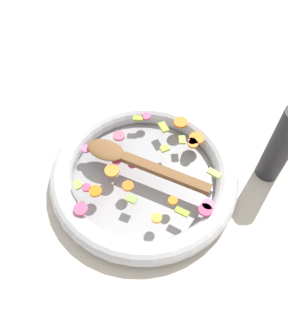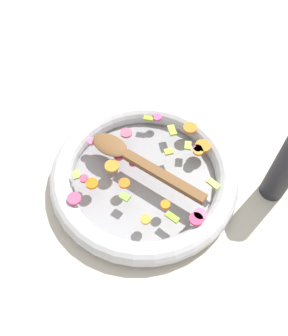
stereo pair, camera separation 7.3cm
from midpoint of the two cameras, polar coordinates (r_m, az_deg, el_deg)
The scene contains 5 objects.
ground_plane at distance 0.77m, azimuth 2.70°, elevation -2.31°, with size 4.00×4.00×0.00m, color beige.
skillet at distance 0.75m, azimuth 2.77°, elevation -1.41°, with size 0.43×0.43×0.05m.
chopped_vegetables at distance 0.73m, azimuth 3.84°, elevation 0.51°, with size 0.34×0.33×0.01m.
wooden_spoon at distance 0.72m, azimuth 1.13°, elevation 1.39°, with size 0.08×0.30×0.01m.
pepper_mill at distance 0.74m, azimuth 26.36°, elevation 0.37°, with size 0.05×0.05×0.23m.
Camera 2 is at (0.36, 0.19, 0.65)m, focal length 35.00 mm.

